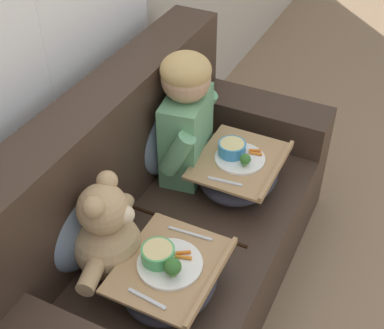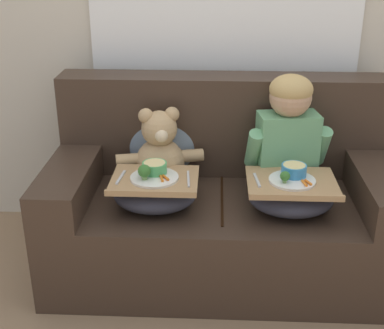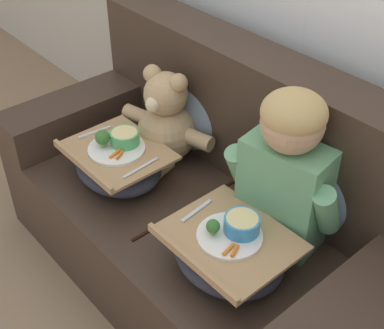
{
  "view_description": "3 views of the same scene",
  "coord_description": "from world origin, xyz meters",
  "views": [
    {
      "loc": [
        -1.35,
        -0.73,
        1.98
      ],
      "look_at": [
        0.11,
        -0.02,
        0.65
      ],
      "focal_mm": 50.0,
      "sensor_mm": 36.0,
      "label": 1
    },
    {
      "loc": [
        -0.04,
        -2.38,
        1.62
      ],
      "look_at": [
        -0.15,
        0.01,
        0.58
      ],
      "focal_mm": 50.0,
      "sensor_mm": 36.0,
      "label": 2
    },
    {
      "loc": [
        1.16,
        -1.04,
        1.79
      ],
      "look_at": [
        0.03,
        -0.06,
        0.66
      ],
      "focal_mm": 50.0,
      "sensor_mm": 36.0,
      "label": 3
    }
  ],
  "objects": [
    {
      "name": "throw_pillow_behind_child",
      "position": [
        0.32,
        0.23,
        0.62
      ],
      "size": [
        0.42,
        0.2,
        0.43
      ],
      "color": "slate",
      "rests_on": "couch"
    },
    {
      "name": "teddy_bear",
      "position": [
        -0.32,
        0.1,
        0.6
      ],
      "size": [
        0.45,
        0.32,
        0.41
      ],
      "color": "tan",
      "rests_on": "couch"
    },
    {
      "name": "couch",
      "position": [
        0.0,
        0.07,
        0.34
      ],
      "size": [
        1.71,
        0.85,
        0.95
      ],
      "color": "#38281E",
      "rests_on": "ground_plane"
    },
    {
      "name": "throw_pillow_behind_teddy",
      "position": [
        -0.32,
        0.23,
        0.62
      ],
      "size": [
        0.38,
        0.18,
        0.39
      ],
      "color": "slate",
      "rests_on": "couch"
    },
    {
      "name": "lap_tray_teddy",
      "position": [
        -0.32,
        -0.15,
        0.51
      ],
      "size": [
        0.4,
        0.33,
        0.23
      ],
      "color": "#2D2D38",
      "rests_on": "teddy_bear"
    },
    {
      "name": "lap_tray_child",
      "position": [
        0.32,
        -0.15,
        0.51
      ],
      "size": [
        0.41,
        0.34,
        0.22
      ],
      "color": "#2D2D38",
      "rests_on": "child_figure"
    },
    {
      "name": "ground_plane",
      "position": [
        0.0,
        0.0,
        0.0
      ],
      "size": [
        14.0,
        14.0,
        0.0
      ],
      "primitive_type": "plane",
      "color": "#8E7051"
    },
    {
      "name": "child_figure",
      "position": [
        0.32,
        0.1,
        0.74
      ],
      "size": [
        0.43,
        0.23,
        0.59
      ],
      "color": "#66A370",
      "rests_on": "couch"
    }
  ]
}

